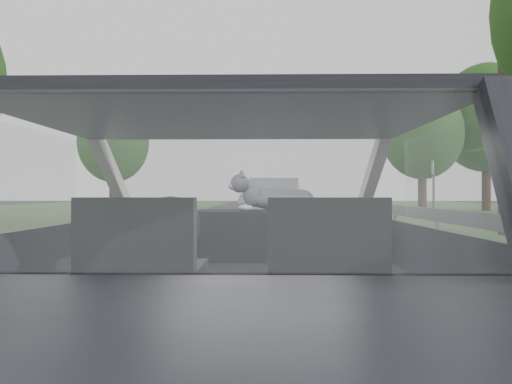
{
  "coord_description": "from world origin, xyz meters",
  "views": [
    {
      "loc": [
        0.14,
        -2.46,
        1.11
      ],
      "look_at": [
        0.08,
        0.58,
        1.11
      ],
      "focal_mm": 35.0,
      "sensor_mm": 36.0,
      "label": 1
    }
  ],
  "objects_px": {
    "other_car": "(273,201)",
    "highway_sign": "(434,190)",
    "utility_pole": "(503,80)",
    "cat": "(280,197)",
    "subject_car": "(237,270)"
  },
  "relations": [
    {
      "from": "other_car",
      "to": "highway_sign",
      "type": "xyz_separation_m",
      "value": [
        6.44,
        2.26,
        0.39
      ]
    },
    {
      "from": "highway_sign",
      "to": "utility_pole",
      "type": "bearing_deg",
      "value": -80.54
    },
    {
      "from": "cat",
      "to": "utility_pole",
      "type": "xyz_separation_m",
      "value": [
        6.17,
        10.14,
        3.0
      ]
    },
    {
      "from": "other_car",
      "to": "highway_sign",
      "type": "bearing_deg",
      "value": 25.53
    },
    {
      "from": "subject_car",
      "to": "utility_pole",
      "type": "height_order",
      "value": "utility_pole"
    },
    {
      "from": "cat",
      "to": "highway_sign",
      "type": "distance_m",
      "value": 18.16
    },
    {
      "from": "subject_car",
      "to": "other_car",
      "type": "bearing_deg",
      "value": 88.43
    },
    {
      "from": "cat",
      "to": "utility_pole",
      "type": "distance_m",
      "value": 12.25
    },
    {
      "from": "cat",
      "to": "highway_sign",
      "type": "height_order",
      "value": "highway_sign"
    },
    {
      "from": "highway_sign",
      "to": "subject_car",
      "type": "bearing_deg",
      "value": -98.07
    },
    {
      "from": "cat",
      "to": "other_car",
      "type": "height_order",
      "value": "other_car"
    },
    {
      "from": "highway_sign",
      "to": "utility_pole",
      "type": "height_order",
      "value": "utility_pole"
    },
    {
      "from": "subject_car",
      "to": "cat",
      "type": "xyz_separation_m",
      "value": [
        0.23,
        0.62,
        0.36
      ]
    },
    {
      "from": "subject_car",
      "to": "other_car",
      "type": "relative_size",
      "value": 0.79
    },
    {
      "from": "cat",
      "to": "subject_car",
      "type": "bearing_deg",
      "value": -119.35
    }
  ]
}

